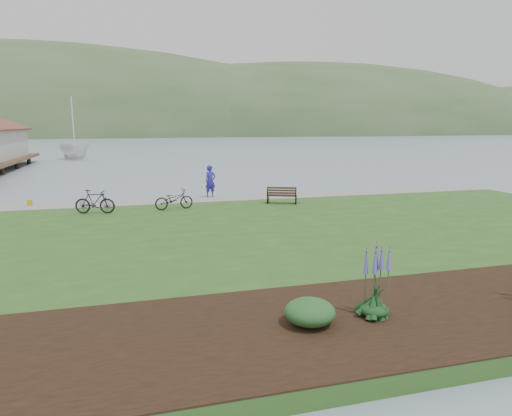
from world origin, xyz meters
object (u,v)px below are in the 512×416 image
Objects in this scene: person at (210,179)px; bicycle_a at (174,199)px; sailboat at (76,160)px; park_bench at (282,195)px.

bicycle_a is (-2.38, -3.23, -0.58)m from person.
person is at bearing -112.33° from sailboat.
bicycle_a reaches higher than park_bench.
bicycle_a is 0.07× the size of sailboat.
person reaches higher than park_bench.
person reaches higher than bicycle_a.
person is 39.43m from sailboat.
sailboat reaches higher than bicycle_a.
bicycle_a is 41.95m from sailboat.
sailboat is at bearing 133.21° from park_bench.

